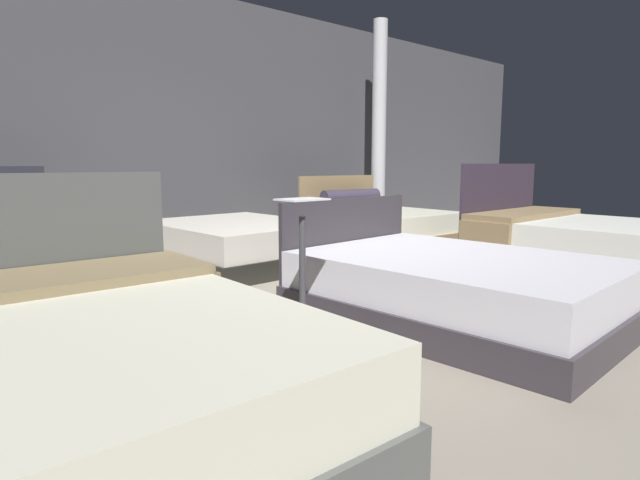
% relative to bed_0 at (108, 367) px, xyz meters
% --- Properties ---
extents(ground_plane, '(18.00, 18.00, 0.02)m').
position_rel_bed_0_xyz_m(ground_plane, '(2.43, 1.00, -0.28)').
color(ground_plane, gray).
extents(showroom_back_wall, '(18.00, 0.06, 3.50)m').
position_rel_bed_0_xyz_m(showroom_back_wall, '(2.43, 4.78, 1.48)').
color(showroom_back_wall, '#47474C').
rests_on(showroom_back_wall, ground_plane).
extents(bed_0, '(1.53, 2.17, 1.06)m').
position_rel_bed_0_xyz_m(bed_0, '(0.00, 0.00, 0.00)').
color(bed_0, '#535654').
rests_on(bed_0, ground_plane).
extents(bed_1, '(1.67, 2.23, 0.82)m').
position_rel_bed_0_xyz_m(bed_1, '(2.41, -0.06, -0.04)').
color(bed_1, '#342F36').
rests_on(bed_1, ground_plane).
extents(bed_2, '(1.69, 2.06, 1.11)m').
position_rel_bed_0_xyz_m(bed_2, '(4.82, 0.03, 0.01)').
color(bed_2, '#342937').
rests_on(bed_2, ground_plane).
extents(bed_4, '(1.65, 1.96, 0.47)m').
position_rel_bed_0_xyz_m(bed_4, '(2.42, 2.76, -0.04)').
color(bed_4, black).
rests_on(bed_4, ground_plane).
extents(bed_5, '(1.70, 2.01, 0.93)m').
position_rel_bed_0_xyz_m(bed_5, '(4.83, 2.85, -0.02)').
color(bed_5, '#927750').
rests_on(bed_5, ground_plane).
extents(price_sign, '(0.28, 0.24, 0.91)m').
position_rel_bed_0_xyz_m(price_sign, '(1.24, 0.22, 0.07)').
color(price_sign, '#3F3F44').
rests_on(price_sign, ground_plane).
extents(support_pillar, '(0.24, 0.24, 3.50)m').
position_rel_bed_0_xyz_m(support_pillar, '(6.14, 4.03, 1.48)').
color(support_pillar, silver).
rests_on(support_pillar, ground_plane).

